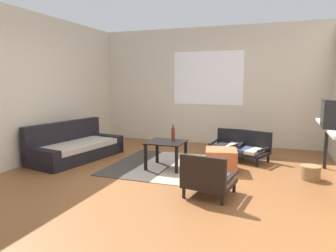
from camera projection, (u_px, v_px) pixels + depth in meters
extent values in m
plane|color=brown|center=(162.00, 181.00, 4.59)|extent=(7.80, 7.80, 0.00)
cube|color=beige|center=(208.00, 86.00, 7.24)|extent=(5.60, 0.12, 2.70)
cube|color=white|center=(208.00, 78.00, 7.15)|extent=(1.63, 0.01, 1.22)
cube|color=beige|center=(30.00, 88.00, 5.56)|extent=(0.12, 6.60, 2.70)
cube|color=#38332D|center=(144.00, 163.00, 5.56)|extent=(1.01, 1.90, 0.01)
cube|color=gray|center=(199.00, 169.00, 5.22)|extent=(1.01, 1.90, 0.01)
cube|color=black|center=(78.00, 153.00, 5.86)|extent=(1.09, 1.91, 0.22)
cube|color=#B2A899|center=(78.00, 145.00, 5.82)|extent=(0.96, 1.72, 0.10)
cube|color=black|center=(65.00, 137.00, 5.98)|extent=(0.45, 1.80, 0.59)
cube|color=black|center=(106.00, 143.00, 6.55)|extent=(0.81, 0.31, 0.35)
cube|color=black|center=(41.00, 160.00, 5.15)|extent=(0.81, 0.31, 0.35)
cube|color=black|center=(166.00, 142.00, 5.21)|extent=(0.62, 0.59, 0.02)
cube|color=black|center=(157.00, 151.00, 5.57)|extent=(0.04, 0.04, 0.44)
cube|color=black|center=(186.00, 153.00, 5.39)|extent=(0.04, 0.04, 0.44)
cube|color=black|center=(146.00, 158.00, 5.09)|extent=(0.04, 0.04, 0.44)
cube|color=black|center=(176.00, 160.00, 4.92)|extent=(0.04, 0.04, 0.44)
cylinder|color=black|center=(237.00, 158.00, 5.67)|extent=(0.04, 0.04, 0.15)
cylinder|color=black|center=(211.00, 155.00, 5.89)|extent=(0.04, 0.04, 0.15)
cylinder|color=black|center=(244.00, 152.00, 6.16)|extent=(0.04, 0.04, 0.15)
cylinder|color=black|center=(219.00, 149.00, 6.38)|extent=(0.04, 0.04, 0.15)
cube|color=black|center=(228.00, 148.00, 6.01)|extent=(0.65, 0.69, 0.05)
cube|color=silver|center=(233.00, 146.00, 5.94)|extent=(0.25, 0.59, 0.06)
cube|color=black|center=(223.00, 145.00, 6.03)|extent=(0.25, 0.59, 0.06)
cube|color=black|center=(232.00, 137.00, 6.24)|extent=(0.58, 0.13, 0.32)
cube|color=black|center=(242.00, 144.00, 5.88)|extent=(0.11, 0.63, 0.04)
cube|color=black|center=(215.00, 141.00, 6.11)|extent=(0.11, 0.63, 0.04)
cylinder|color=black|center=(199.00, 181.00, 4.36)|extent=(0.04, 0.04, 0.14)
cylinder|color=black|center=(234.00, 187.00, 4.13)|extent=(0.04, 0.04, 0.14)
cylinder|color=black|center=(184.00, 193.00, 3.92)|extent=(0.04, 0.04, 0.14)
cylinder|color=black|center=(223.00, 200.00, 3.69)|extent=(0.04, 0.04, 0.14)
cube|color=black|center=(210.00, 183.00, 4.01)|extent=(0.66, 0.66, 0.05)
cube|color=silver|center=(203.00, 177.00, 4.07)|extent=(0.26, 0.55, 0.06)
cube|color=#2D3856|center=(218.00, 179.00, 3.97)|extent=(0.26, 0.55, 0.06)
cube|color=black|center=(203.00, 172.00, 3.75)|extent=(0.59, 0.15, 0.39)
cube|color=black|center=(190.00, 171.00, 4.12)|extent=(0.12, 0.59, 0.04)
cube|color=black|center=(231.00, 177.00, 3.87)|extent=(0.12, 0.59, 0.04)
cylinder|color=black|center=(257.00, 163.00, 5.34)|extent=(0.04, 0.04, 0.14)
cylinder|color=black|center=(231.00, 158.00, 5.67)|extent=(0.04, 0.04, 0.14)
cylinder|color=black|center=(268.00, 158.00, 5.67)|extent=(0.04, 0.04, 0.14)
cylinder|color=black|center=(243.00, 154.00, 6.00)|extent=(0.04, 0.04, 0.14)
cube|color=black|center=(250.00, 153.00, 5.66)|extent=(0.74, 0.71, 0.05)
cube|color=beige|center=(255.00, 151.00, 5.57)|extent=(0.36, 0.51, 0.06)
cube|color=#2D3856|center=(244.00, 149.00, 5.70)|extent=(0.36, 0.51, 0.06)
cube|color=black|center=(256.00, 140.00, 5.80)|extent=(0.57, 0.29, 0.36)
cube|color=black|center=(264.00, 149.00, 5.46)|extent=(0.24, 0.50, 0.04)
cube|color=black|center=(237.00, 145.00, 5.82)|extent=(0.24, 0.50, 0.04)
cube|color=#BC5633|center=(221.00, 160.00, 5.12)|extent=(0.60, 0.60, 0.36)
cylinder|color=black|center=(326.00, 145.00, 5.19)|extent=(0.06, 0.06, 0.81)
cube|color=black|center=(323.00, 112.00, 4.12)|extent=(0.01, 0.25, 0.26)
cylinder|color=#935B38|center=(332.00, 115.00, 4.75)|extent=(0.19, 0.19, 0.20)
cylinder|color=#935B38|center=(333.00, 105.00, 4.72)|extent=(0.08, 0.08, 0.13)
cylinder|color=#5B2319|center=(173.00, 134.00, 5.28)|extent=(0.06, 0.06, 0.21)
cylinder|color=#5B2319|center=(173.00, 126.00, 5.26)|extent=(0.03, 0.03, 0.06)
cylinder|color=olive|center=(310.00, 173.00, 4.65)|extent=(0.29, 0.29, 0.21)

